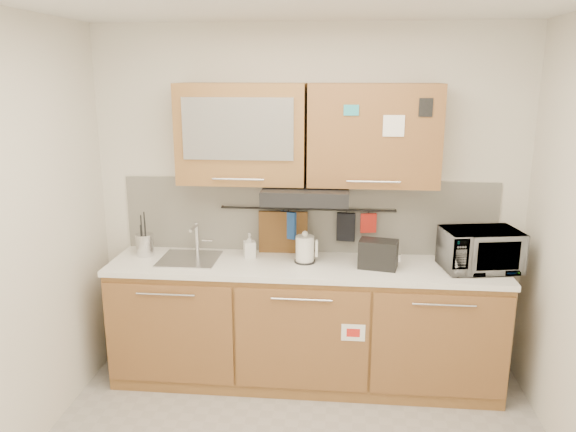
# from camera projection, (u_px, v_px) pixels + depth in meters

# --- Properties ---
(wall_back) EXTENTS (3.20, 0.00, 3.20)m
(wall_back) POSITION_uv_depth(u_px,v_px,m) (308.00, 202.00, 4.23)
(wall_back) COLOR silver
(wall_back) RESTS_ON ground
(base_cabinet) EXTENTS (2.80, 0.64, 0.88)m
(base_cabinet) POSITION_uv_depth(u_px,v_px,m) (304.00, 329.00, 4.15)
(base_cabinet) COLOR #9A6836
(base_cabinet) RESTS_ON floor
(countertop) EXTENTS (2.82, 0.62, 0.04)m
(countertop) POSITION_uv_depth(u_px,v_px,m) (305.00, 266.00, 4.03)
(countertop) COLOR white
(countertop) RESTS_ON base_cabinet
(backsplash) EXTENTS (2.80, 0.02, 0.56)m
(backsplash) POSITION_uv_depth(u_px,v_px,m) (308.00, 216.00, 4.24)
(backsplash) COLOR silver
(backsplash) RESTS_ON countertop
(upper_cabinets) EXTENTS (1.82, 0.37, 0.70)m
(upper_cabinets) POSITION_uv_depth(u_px,v_px,m) (306.00, 134.00, 3.92)
(upper_cabinets) COLOR #9A6836
(upper_cabinets) RESTS_ON wall_back
(range_hood) EXTENTS (0.60, 0.46, 0.10)m
(range_hood) POSITION_uv_depth(u_px,v_px,m) (306.00, 194.00, 3.96)
(range_hood) COLOR black
(range_hood) RESTS_ON upper_cabinets
(sink) EXTENTS (0.42, 0.40, 0.26)m
(sink) POSITION_uv_depth(u_px,v_px,m) (190.00, 259.00, 4.12)
(sink) COLOR silver
(sink) RESTS_ON countertop
(utensil_rail) EXTENTS (1.30, 0.02, 0.02)m
(utensil_rail) POSITION_uv_depth(u_px,v_px,m) (308.00, 209.00, 4.19)
(utensil_rail) COLOR black
(utensil_rail) RESTS_ON backsplash
(utensil_crock) EXTENTS (0.17, 0.17, 0.33)m
(utensil_crock) POSITION_uv_depth(u_px,v_px,m) (145.00, 244.00, 4.19)
(utensil_crock) COLOR silver
(utensil_crock) RESTS_ON countertop
(kettle) EXTENTS (0.17, 0.15, 0.23)m
(kettle) POSITION_uv_depth(u_px,v_px,m) (305.00, 250.00, 4.03)
(kettle) COLOR silver
(kettle) RESTS_ON countertop
(toaster) EXTENTS (0.29, 0.21, 0.20)m
(toaster) POSITION_uv_depth(u_px,v_px,m) (378.00, 254.00, 3.91)
(toaster) COLOR black
(toaster) RESTS_ON countertop
(microwave) EXTENTS (0.57, 0.44, 0.28)m
(microwave) POSITION_uv_depth(u_px,v_px,m) (480.00, 250.00, 3.87)
(microwave) COLOR #999999
(microwave) RESTS_ON countertop
(soap_bottle) EXTENTS (0.10, 0.11, 0.18)m
(soap_bottle) POSITION_uv_depth(u_px,v_px,m) (250.00, 246.00, 4.13)
(soap_bottle) COLOR #999999
(soap_bottle) RESTS_ON countertop
(cutting_board) EXTENTS (0.37, 0.04, 0.45)m
(cutting_board) POSITION_uv_depth(u_px,v_px,m) (283.00, 241.00, 4.25)
(cutting_board) COLOR brown
(cutting_board) RESTS_ON utensil_rail
(oven_mitt) EXTENTS (0.13, 0.08, 0.21)m
(oven_mitt) POSITION_uv_depth(u_px,v_px,m) (288.00, 225.00, 4.22)
(oven_mitt) COLOR #1F4792
(oven_mitt) RESTS_ON utensil_rail
(dark_pouch) EXTENTS (0.14, 0.05, 0.21)m
(dark_pouch) POSITION_uv_depth(u_px,v_px,m) (346.00, 227.00, 4.18)
(dark_pouch) COLOR black
(dark_pouch) RESTS_ON utensil_rail
(pot_holder) EXTENTS (0.12, 0.04, 0.14)m
(pot_holder) POSITION_uv_depth(u_px,v_px,m) (368.00, 223.00, 4.15)
(pot_holder) COLOR red
(pot_holder) RESTS_ON utensil_rail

